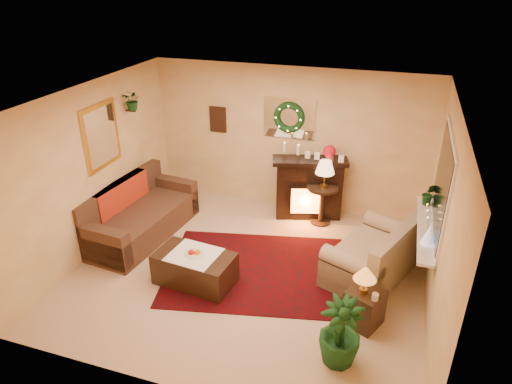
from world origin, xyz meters
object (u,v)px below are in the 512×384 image
(sofa, at_px, (141,212))
(coffee_table, at_px, (195,270))
(fireplace, at_px, (309,188))
(end_table_square, at_px, (364,306))
(side_table_round, at_px, (321,206))
(loveseat, at_px, (373,250))

(sofa, bearing_deg, coffee_table, -27.24)
(fireplace, xyz_separation_m, end_table_square, (1.26, -2.53, -0.28))
(side_table_round, bearing_deg, coffee_table, -121.66)
(sofa, xyz_separation_m, fireplace, (2.50, 1.51, 0.12))
(fireplace, distance_m, end_table_square, 2.84)
(side_table_round, distance_m, coffee_table, 2.64)
(coffee_table, bearing_deg, loveseat, 28.63)
(sofa, height_order, end_table_square, sofa)
(fireplace, distance_m, coffee_table, 2.68)
(end_table_square, bearing_deg, sofa, 164.83)
(end_table_square, relative_size, coffee_table, 0.45)
(fireplace, bearing_deg, coffee_table, -130.82)
(sofa, relative_size, end_table_square, 4.24)
(coffee_table, bearing_deg, side_table_round, 64.59)
(side_table_round, xyz_separation_m, end_table_square, (0.99, -2.35, -0.06))
(coffee_table, bearing_deg, sofa, 153.10)
(end_table_square, xyz_separation_m, coffee_table, (-2.37, 0.11, -0.06))
(fireplace, height_order, side_table_round, fireplace)
(side_table_round, height_order, coffee_table, side_table_round)
(loveseat, relative_size, coffee_table, 1.37)
(sofa, height_order, coffee_table, sofa)
(fireplace, bearing_deg, end_table_square, -79.58)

